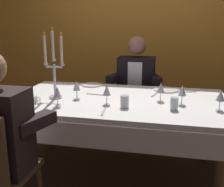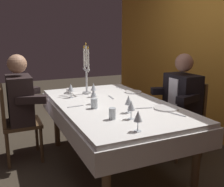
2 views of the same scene
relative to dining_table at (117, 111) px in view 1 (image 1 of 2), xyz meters
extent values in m
plane|color=#3B3126|center=(0.00, 0.00, -0.62)|extent=(12.00, 12.00, 0.00)
cube|color=orange|center=(0.00, 1.66, 0.73)|extent=(6.00, 0.12, 2.70)
cube|color=white|center=(0.00, 0.00, 0.10)|extent=(1.90, 1.10, 0.04)
cube|color=white|center=(0.00, 0.00, -0.01)|extent=(1.94, 1.14, 0.18)
cylinder|color=brown|center=(-0.83, -0.43, -0.27)|extent=(0.07, 0.07, 0.70)
cylinder|color=brown|center=(0.83, -0.43, -0.27)|extent=(0.07, 0.07, 0.70)
cylinder|color=brown|center=(-0.83, 0.43, -0.27)|extent=(0.07, 0.07, 0.70)
cylinder|color=brown|center=(0.83, 0.43, -0.27)|extent=(0.07, 0.07, 0.70)
cylinder|color=silver|center=(-0.54, -0.10, 0.13)|extent=(0.11, 0.11, 0.02)
cylinder|color=silver|center=(-0.54, -0.10, 0.28)|extent=(0.02, 0.02, 0.28)
cylinder|color=silver|center=(-0.54, -0.10, 0.46)|extent=(0.04, 0.04, 0.02)
cylinder|color=white|center=(-0.54, -0.10, 0.59)|extent=(0.02, 0.02, 0.23)
ellipsoid|color=yellow|center=(-0.54, -0.10, 0.72)|extent=(0.02, 0.02, 0.03)
cylinder|color=silver|center=(-0.50, -0.10, 0.40)|extent=(0.07, 0.01, 0.01)
cylinder|color=silver|center=(-0.46, -0.10, 0.42)|extent=(0.04, 0.04, 0.02)
cylinder|color=white|center=(-0.46, -0.10, 0.55)|extent=(0.02, 0.02, 0.23)
ellipsoid|color=yellow|center=(-0.46, -0.10, 0.68)|extent=(0.02, 0.02, 0.03)
cylinder|color=silver|center=(-0.58, -0.10, 0.40)|extent=(0.07, 0.01, 0.01)
cylinder|color=silver|center=(-0.61, -0.10, 0.42)|extent=(0.04, 0.04, 0.02)
cylinder|color=white|center=(-0.61, -0.10, 0.55)|extent=(0.02, 0.02, 0.23)
ellipsoid|color=yellow|center=(-0.61, -0.10, 0.68)|extent=(0.02, 0.02, 0.03)
cylinder|color=white|center=(-0.36, 0.45, 0.13)|extent=(0.22, 0.22, 0.01)
cylinder|color=white|center=(0.41, 0.39, 0.13)|extent=(0.24, 0.24, 0.01)
cylinder|color=silver|center=(-0.34, -0.09, 0.12)|extent=(0.06, 0.06, 0.00)
cylinder|color=silver|center=(-0.34, -0.09, 0.16)|extent=(0.01, 0.01, 0.07)
cone|color=silver|center=(-0.34, -0.09, 0.24)|extent=(0.07, 0.07, 0.08)
cylinder|color=silver|center=(-0.05, -0.19, 0.12)|extent=(0.06, 0.06, 0.00)
cylinder|color=silver|center=(-0.05, -0.19, 0.16)|extent=(0.01, 0.01, 0.07)
cone|color=silver|center=(-0.05, -0.19, 0.24)|extent=(0.07, 0.07, 0.08)
cylinder|color=silver|center=(0.83, -0.17, 0.12)|extent=(0.06, 0.06, 0.00)
cylinder|color=silver|center=(0.83, -0.17, 0.16)|extent=(0.01, 0.01, 0.07)
cone|color=silver|center=(0.83, -0.17, 0.24)|extent=(0.07, 0.07, 0.08)
cylinder|color=#E0D172|center=(0.83, -0.17, 0.22)|extent=(0.04, 0.04, 0.03)
cylinder|color=silver|center=(0.55, -0.08, 0.12)|extent=(0.06, 0.06, 0.00)
cylinder|color=silver|center=(0.55, -0.08, 0.16)|extent=(0.01, 0.01, 0.07)
cone|color=silver|center=(0.55, -0.08, 0.24)|extent=(0.07, 0.07, 0.08)
cylinder|color=silver|center=(-0.42, -0.33, 0.12)|extent=(0.06, 0.06, 0.00)
cylinder|color=silver|center=(-0.42, -0.33, 0.16)|extent=(0.01, 0.01, 0.07)
cone|color=silver|center=(-0.42, -0.33, 0.24)|extent=(0.07, 0.07, 0.08)
cylinder|color=maroon|center=(-0.42, -0.33, 0.22)|extent=(0.04, 0.04, 0.03)
cylinder|color=silver|center=(0.38, -0.01, 0.12)|extent=(0.06, 0.06, 0.00)
cylinder|color=silver|center=(0.38, -0.01, 0.16)|extent=(0.01, 0.01, 0.07)
cone|color=silver|center=(0.38, -0.01, 0.24)|extent=(0.07, 0.07, 0.08)
cylinder|color=maroon|center=(0.38, -0.01, 0.22)|extent=(0.04, 0.04, 0.03)
cylinder|color=silver|center=(0.49, -0.23, 0.17)|extent=(0.06, 0.06, 0.10)
cylinder|color=silver|center=(0.11, -0.25, 0.17)|extent=(0.07, 0.07, 0.10)
cylinder|color=white|center=(-0.66, -0.29, 0.12)|extent=(0.12, 0.12, 0.01)
cylinder|color=white|center=(-0.66, -0.29, 0.15)|extent=(0.08, 0.08, 0.05)
torus|color=white|center=(-0.61, -0.29, 0.15)|extent=(0.04, 0.01, 0.04)
cube|color=#B7B7BC|center=(-0.83, -0.23, 0.12)|extent=(0.19, 0.02, 0.01)
cube|color=#B7B7BC|center=(-0.23, 0.09, 0.12)|extent=(0.17, 0.04, 0.01)
cube|color=#B7B7BC|center=(-0.68, 0.41, 0.12)|extent=(0.17, 0.03, 0.01)
cube|color=#B7B7BC|center=(0.31, 0.20, 0.12)|extent=(0.06, 0.17, 0.01)
cube|color=#B7B7BC|center=(-0.03, -0.40, 0.12)|extent=(0.03, 0.17, 0.01)
cube|color=#B7B7BC|center=(0.61, 0.37, 0.12)|extent=(0.19, 0.07, 0.01)
cube|color=brown|center=(-0.61, -0.88, -0.18)|extent=(0.42, 0.42, 0.04)
cube|color=#BDACD0|center=(-0.61, -0.75, 0.14)|extent=(0.16, 0.01, 0.40)
cube|color=#2C2121|center=(-0.39, -0.78, 0.15)|extent=(0.19, 0.34, 0.08)
cylinder|color=brown|center=(-0.13, 0.70, -0.41)|extent=(0.04, 0.04, 0.42)
cylinder|color=brown|center=(0.23, 0.70, -0.41)|extent=(0.04, 0.04, 0.42)
cylinder|color=brown|center=(-0.13, 1.06, -0.41)|extent=(0.04, 0.04, 0.42)
cylinder|color=brown|center=(0.23, 1.06, -0.41)|extent=(0.04, 0.04, 0.42)
cube|color=brown|center=(0.05, 0.88, -0.18)|extent=(0.42, 0.42, 0.04)
cube|color=brown|center=(0.05, 1.07, 0.06)|extent=(0.38, 0.04, 0.44)
cube|color=black|center=(0.05, 0.88, 0.11)|extent=(0.42, 0.26, 0.54)
cube|color=white|center=(0.05, 0.75, 0.14)|extent=(0.16, 0.01, 0.40)
sphere|color=#986653|center=(0.05, 0.88, 0.51)|extent=(0.21, 0.21, 0.21)
cube|color=black|center=(-0.17, 0.78, 0.15)|extent=(0.19, 0.34, 0.08)
cube|color=black|center=(0.27, 0.78, 0.15)|extent=(0.19, 0.34, 0.08)
camera|label=1|loc=(0.46, -2.33, 0.78)|focal=44.71mm
camera|label=2|loc=(2.44, -1.11, 0.84)|focal=41.80mm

